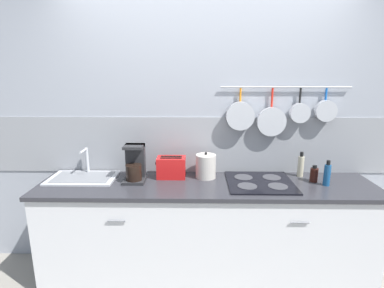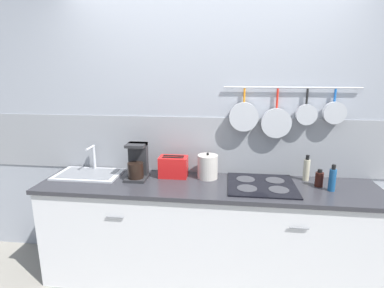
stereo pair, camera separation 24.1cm
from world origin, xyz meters
name	(u,v)px [view 2 (the right image)]	position (x,y,z in m)	size (l,w,h in m)	color
ground_plane	(206,277)	(0.00, 0.00, 0.00)	(12.00, 12.00, 0.00)	gray
wall_back	(210,131)	(0.00, 0.34, 1.27)	(7.20, 0.15, 2.60)	#999EA8
cabinet_base	(206,235)	(0.00, 0.00, 0.43)	(2.77, 0.59, 0.86)	silver
countertop	(207,186)	(0.00, 0.00, 0.87)	(2.81, 0.61, 0.03)	#2D2D33
sink_basin	(89,173)	(-1.08, 0.11, 0.91)	(0.57, 0.36, 0.25)	#B7BABF
coffee_maker	(137,164)	(-0.61, 0.08, 1.02)	(0.18, 0.21, 0.31)	#262628
toaster	(173,167)	(-0.31, 0.16, 0.98)	(0.26, 0.15, 0.19)	red
kettle	(208,167)	(-0.01, 0.16, 1.00)	(0.18, 0.18, 0.23)	beige
cooktop	(261,185)	(0.45, 0.03, 0.90)	(0.55, 0.52, 0.01)	black
bottle_sesame_oil	(306,169)	(0.84, 0.20, 0.99)	(0.05, 0.05, 0.23)	#BFB799
bottle_cooking_wine	(319,179)	(0.91, 0.07, 0.95)	(0.07, 0.07, 0.14)	#33140F
bottle_dish_soap	(332,179)	(0.98, -0.01, 0.99)	(0.05, 0.05, 0.21)	navy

